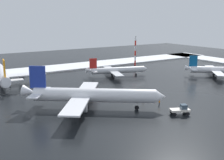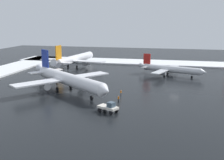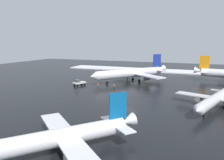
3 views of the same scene
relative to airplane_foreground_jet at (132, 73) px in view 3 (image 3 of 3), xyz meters
The scene contains 9 objects.
ground_plane 31.32m from the airplane_foreground_jet, 163.47° to the right, with size 240.00×240.00×0.00m, color black.
snow_bank_right 38.36m from the airplane_foreground_jet, 13.39° to the right, with size 14.00×116.00×0.54m, color white.
airplane_foreground_jet is the anchor object (origin of this frame).
airplane_far_rear 61.66m from the airplane_foreground_jet, behind, with size 22.67×20.83×8.17m.
airplane_parked_starboard 40.77m from the airplane_foreground_jet, 133.09° to the right, with size 24.59×20.74×7.52m.
pushback_tug 22.38m from the airplane_foreground_jet, 135.51° to the left, with size 5.10×3.94×2.50m.
ground_crew_beside_wing 18.21m from the airplane_foreground_jet, 155.41° to the left, with size 0.36×0.36×1.71m.
ground_crew_near_tug 16.09m from the airplane_foreground_jet, behind, with size 0.36×0.36×1.71m.
ground_crew_by_nose_gear 6.27m from the airplane_foreground_jet, 35.73° to the left, with size 0.36×0.36×1.71m.
Camera 3 is at (-55.20, -16.83, 16.15)m, focal length 35.00 mm.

